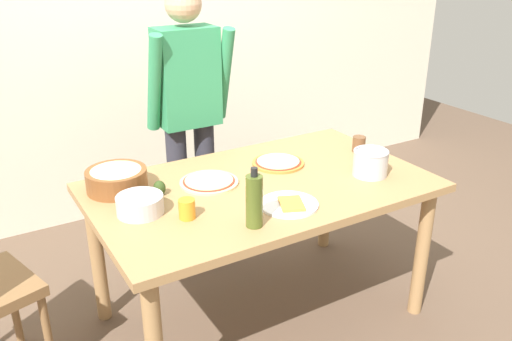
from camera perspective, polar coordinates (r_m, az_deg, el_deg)
name	(u,v)px	position (r m, az deg, el deg)	size (l,w,h in m)	color
ground	(261,313)	(2.97, 0.51, -14.85)	(8.00, 8.00, 0.00)	brown
wall_back	(138,26)	(3.84, -12.33, 14.71)	(5.60, 0.10, 2.60)	silver
dining_table	(261,201)	(2.61, 0.56, -3.21)	(1.60, 0.96, 0.76)	#A37A4C
person_cook	(189,109)	(3.13, -7.12, 6.45)	(0.49, 0.25, 1.62)	#2D2D38
pizza_raw_on_board	(209,182)	(2.58, -4.99, -1.19)	(0.28, 0.28, 0.02)	beige
pizza_cooked_on_tray	(278,163)	(2.80, 2.36, 0.85)	(0.27, 0.27, 0.02)	#C67A33
plate_with_slice	(289,204)	(2.36, 3.53, -3.58)	(0.26, 0.26, 0.02)	white
popcorn_bowl	(117,178)	(2.57, -14.53, -0.73)	(0.28, 0.28, 0.11)	brown
mixing_bowl_steel	(140,205)	(2.34, -12.16, -3.55)	(0.20, 0.20, 0.08)	#B7B7BC
olive_oil_bottle	(254,201)	(2.15, -0.19, -3.21)	(0.07, 0.07, 0.26)	#47561E
steel_pot	(370,162)	(2.70, 12.00, 0.84)	(0.17, 0.17, 0.13)	#B7B7BC
cup_orange	(187,209)	(2.26, -7.31, -4.05)	(0.07, 0.07, 0.09)	orange
cup_small_brown	(359,144)	(3.01, 10.82, 2.76)	(0.07, 0.07, 0.09)	brown
avocado	(159,188)	(2.49, -10.17, -1.83)	(0.06, 0.06, 0.07)	#2D4219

